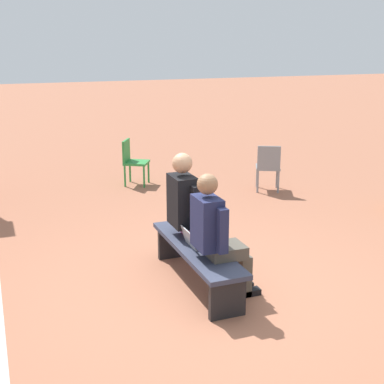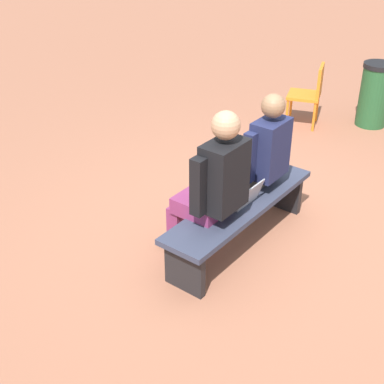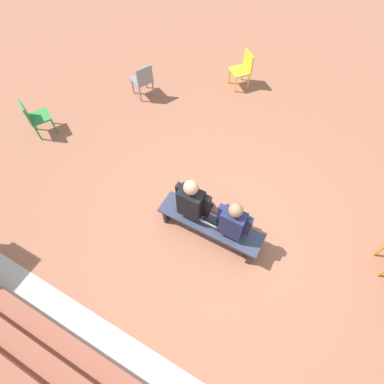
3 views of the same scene
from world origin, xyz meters
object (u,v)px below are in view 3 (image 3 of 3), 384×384
at_px(laptop, 210,221).
at_px(plastic_chair_far_left, 243,68).
at_px(bench, 210,225).
at_px(person_student, 235,221).
at_px(plastic_chair_by_pillar, 143,79).
at_px(person_adult, 194,201).
at_px(plastic_chair_far_right, 34,116).

bearing_deg(laptop, plastic_chair_far_left, -74.16).
relative_size(bench, plastic_chair_far_left, 2.14).
distance_m(person_student, plastic_chair_far_left, 4.29).
bearing_deg(plastic_chair_by_pillar, plastic_chair_far_left, -141.27).
height_order(person_adult, plastic_chair_far_right, person_adult).
relative_size(laptop, plastic_chair_far_left, 0.38).
distance_m(plastic_chair_far_left, plastic_chair_far_right, 4.83).
bearing_deg(person_student, plastic_chair_far_right, -4.58).
distance_m(person_student, plastic_chair_far_right, 4.75).
xyz_separation_m(laptop, plastic_chair_far_right, (4.36, -0.46, -0.02)).
distance_m(bench, person_adult, 0.53).
relative_size(person_adult, plastic_chair_far_left, 1.69).
relative_size(person_adult, plastic_chair_by_pillar, 1.69).
bearing_deg(bench, plastic_chair_by_pillar, -40.15).
xyz_separation_m(person_student, plastic_chair_by_pillar, (3.41, -2.50, -0.24)).
xyz_separation_m(person_adult, plastic_chair_by_pillar, (2.70, -2.49, -0.27)).
distance_m(plastic_chair_far_left, plastic_chair_by_pillar, 2.41).
bearing_deg(plastic_chair_far_right, plastic_chair_by_pillar, -121.95).
distance_m(laptop, plastic_chair_far_left, 4.24).
xyz_separation_m(bench, plastic_chair_by_pillar, (3.04, -2.56, 0.13)).
bearing_deg(plastic_chair_by_pillar, bench, 139.85).
bearing_deg(laptop, person_adult, -13.99).
xyz_separation_m(bench, plastic_chair_far_right, (4.36, -0.45, 0.13)).
bearing_deg(person_adult, bench, 168.13).
bearing_deg(laptop, plastic_chair_far_right, -6.01).
distance_m(person_student, plastic_chair_by_pillar, 4.24).
height_order(plastic_chair_far_left, plastic_chair_far_right, same).
distance_m(bench, person_student, 0.53).
xyz_separation_m(person_adult, plastic_chair_far_right, (4.02, -0.37, -0.27)).
relative_size(laptop, plastic_chair_by_pillar, 0.38).
distance_m(bench, plastic_chair_by_pillar, 3.98).
relative_size(bench, laptop, 5.62).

